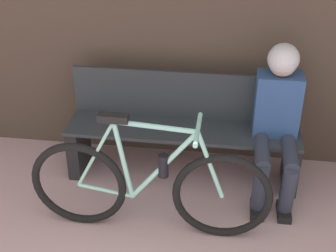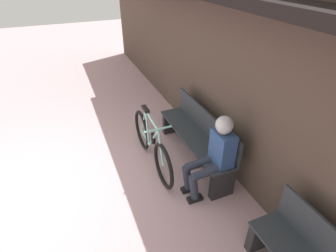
# 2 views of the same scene
# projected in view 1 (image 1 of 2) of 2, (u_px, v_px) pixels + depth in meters

# --- Properties ---
(park_bench_near) EXTENTS (1.86, 0.42, 0.87)m
(park_bench_near) POSITION_uv_depth(u_px,v_px,m) (183.00, 130.00, 3.80)
(park_bench_near) COLOR #2D3338
(park_bench_near) RESTS_ON ground_plane
(bicycle) EXTENTS (1.70, 0.40, 0.93)m
(bicycle) POSITION_uv_depth(u_px,v_px,m) (149.00, 187.00, 3.23)
(bicycle) COLOR black
(bicycle) RESTS_ON ground_plane
(person_seated) EXTENTS (0.34, 0.65, 1.21)m
(person_seated) POSITION_uv_depth(u_px,v_px,m) (278.00, 113.00, 3.47)
(person_seated) COLOR #2D3342
(person_seated) RESTS_ON ground_plane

